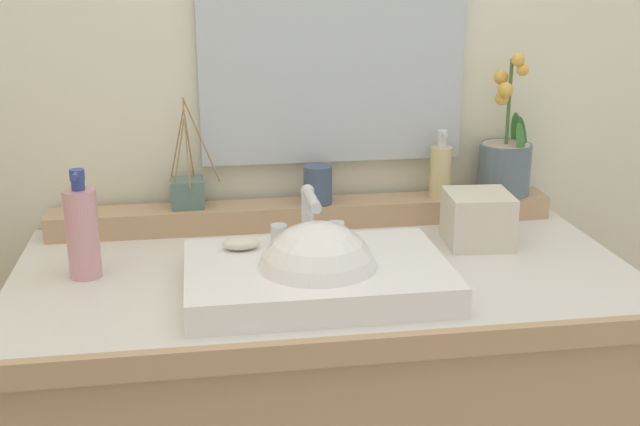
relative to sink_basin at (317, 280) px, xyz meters
The scene contains 11 objects.
wall_back 0.66m from the sink_basin, 86.76° to the left, with size 3.16×0.20×2.49m, color beige.
back_ledge 0.38m from the sink_basin, 85.35° to the left, with size 1.12×0.09×0.05m, color tan.
sink_basin is the anchor object (origin of this frame).
soap_bar 0.17m from the sink_basin, 143.10° to the left, with size 0.07×0.04×0.02m, color beige.
potted_plant 0.63m from the sink_basin, 37.70° to the left, with size 0.12×0.12×0.32m.
soap_dispenser 0.51m from the sink_basin, 47.87° to the left, with size 0.05×0.05×0.15m.
tumbler_cup 0.38m from the sink_basin, 81.09° to the left, with size 0.06×0.06×0.09m, color #3E4E67.
reed_diffuser 0.45m from the sink_basin, 120.21° to the left, with size 0.11×0.09×0.24m.
lotion_bottle 0.45m from the sink_basin, 161.29° to the left, with size 0.06×0.06×0.21m.
tissue_box 0.42m from the sink_basin, 28.45° to the left, with size 0.13×0.13×0.11m, color beige.
mirror 0.56m from the sink_basin, 76.79° to the left, with size 0.59×0.02×0.47m, color silver.
Camera 1 is at (-0.23, -1.42, 1.41)m, focal length 44.74 mm.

